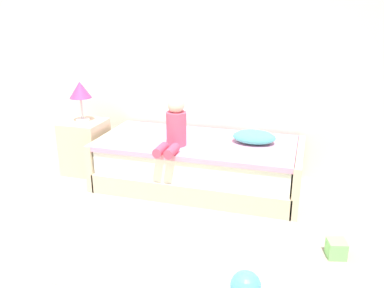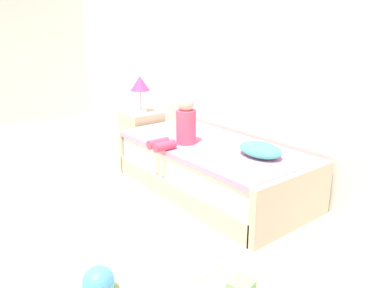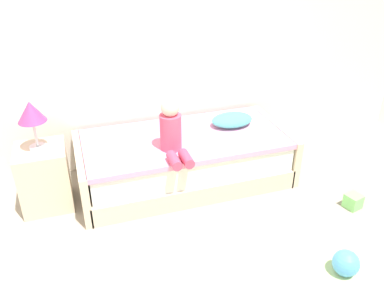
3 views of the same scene
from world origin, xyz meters
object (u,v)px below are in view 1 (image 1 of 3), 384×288
Objects in this scene: nightstand at (85,147)px; table_lamp at (80,92)px; toy_ball at (246,286)px; child_figure at (175,127)px; pillow at (254,137)px; toy_block at (336,249)px; bed at (199,164)px.

nightstand is 0.64m from table_lamp.
table_lamp is at bearing 142.71° from toy_ball.
child_figure is 1.79m from toy_ball.
pillow is (1.90, 0.10, -0.37)m from table_lamp.
toy_block is (2.71, -0.95, -0.23)m from nightstand.
bed is 4.80× the size of pillow.
toy_ball is (2.12, -1.62, -0.20)m from nightstand.
pillow is at bearing 2.98° from table_lamp.
pillow is at bearing 97.20° from toy_ball.
toy_ball is 0.89m from toy_block.
nightstand is 1.26m from child_figure.
toy_block is (1.54, -0.72, -0.64)m from child_figure.
nightstand is 4.40× the size of toy_block.
table_lamp is 0.88× the size of child_figure.
bed is 0.54m from child_figure.
child_figure reaches higher than toy_block.
nightstand is at bearing 0.00° from table_lamp.
toy_ball is (0.22, -1.71, -0.46)m from pillow.
pillow is at bearing 2.98° from nightstand.
bed is at bearing -169.78° from pillow.
toy_block is (0.59, 0.67, -0.03)m from toy_ball.
toy_block is at bearing -19.29° from nightstand.
bed is 15.46× the size of toy_block.
table_lamp is 3.00m from toy_block.
pillow is 1.41m from toy_block.
nightstand is 1.36× the size of pillow.
child_figure is (1.17, -0.23, 0.40)m from nightstand.
bed is 1.67m from toy_block.
child_figure is at bearing -156.01° from pillow.
table_lamp is 1.02× the size of pillow.
table_lamp reaches higher than toy_block.
child_figure reaches higher than toy_ball.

